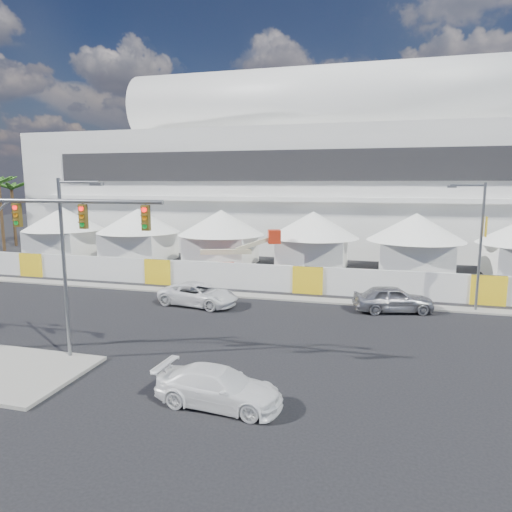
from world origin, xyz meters
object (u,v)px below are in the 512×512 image
(sedan_silver, at_px, (393,299))
(streetlight_median, at_px, (68,256))
(pickup_curb, at_px, (199,294))
(boom_lift, at_px, (219,266))
(traffic_mast, at_px, (2,257))
(pickup_near, at_px, (219,387))
(streetlight_curb, at_px, (478,238))

(sedan_silver, height_order, streetlight_median, streetlight_median)
(sedan_silver, height_order, pickup_curb, sedan_silver)
(boom_lift, bearing_deg, traffic_mast, -120.54)
(sedan_silver, relative_size, traffic_mast, 0.46)
(pickup_near, xyz_separation_m, boom_lift, (-7.46, 20.85, 0.41))
(pickup_near, distance_m, streetlight_curb, 19.79)
(boom_lift, bearing_deg, streetlight_curb, -34.33)
(pickup_near, distance_m, streetlight_median, 9.27)
(sedan_silver, relative_size, streetlight_curb, 0.61)
(pickup_curb, height_order, boom_lift, boom_lift)
(pickup_near, bearing_deg, streetlight_curb, -31.57)
(sedan_silver, xyz_separation_m, traffic_mast, (-17.70, -12.17, 3.81))
(streetlight_median, relative_size, boom_lift, 0.97)
(sedan_silver, bearing_deg, pickup_curb, 83.65)
(pickup_curb, xyz_separation_m, pickup_near, (5.93, -12.61, -0.05))
(pickup_near, distance_m, boom_lift, 22.15)
(streetlight_median, bearing_deg, sedan_silver, 39.59)
(pickup_curb, distance_m, pickup_near, 13.93)
(sedan_silver, height_order, pickup_near, sedan_silver)
(sedan_silver, xyz_separation_m, streetlight_median, (-14.40, -11.91, 3.96))
(streetlight_curb, bearing_deg, sedan_silver, -164.03)
(pickup_curb, bearing_deg, streetlight_curb, -70.31)
(streetlight_median, bearing_deg, pickup_near, -17.03)
(streetlight_median, distance_m, streetlight_curb, 23.41)
(streetlight_median, height_order, streetlight_curb, streetlight_median)
(streetlight_curb, bearing_deg, pickup_near, -125.74)
(pickup_curb, relative_size, streetlight_median, 0.66)
(traffic_mast, height_order, streetlight_median, traffic_mast)
(pickup_curb, height_order, pickup_near, pickup_curb)
(pickup_near, height_order, streetlight_curb, streetlight_curb)
(pickup_near, xyz_separation_m, streetlight_curb, (11.32, 15.73, 3.99))
(boom_lift, bearing_deg, pickup_near, -89.39)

